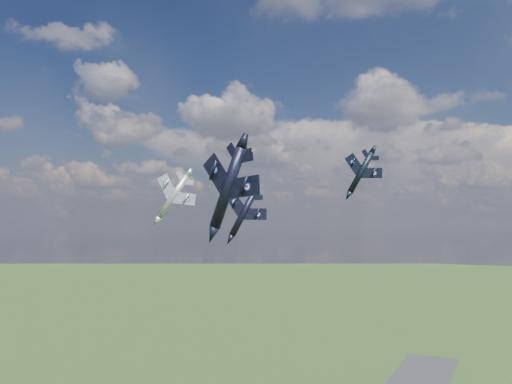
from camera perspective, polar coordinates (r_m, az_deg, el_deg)
The scene contains 4 objects.
jet_lead_navy at distance 89.63m, azimuth -1.43°, elevation -2.42°, with size 8.85×12.34×2.55m, color black, non-canonical shape.
jet_right_navy at distance 57.40m, azimuth -3.23°, elevation 0.52°, with size 9.74×13.59×2.81m, color black, non-canonical shape.
jet_high_navy at distance 105.66m, azimuth 11.91°, elevation 2.23°, with size 9.17×12.79×2.65m, color black, non-canonical shape.
jet_left_silver at distance 99.41m, azimuth -9.45°, elevation -0.48°, with size 9.80×13.66×2.83m, color gray, non-canonical shape.
Camera 1 is at (43.19, -61.65, 76.32)m, focal length 35.00 mm.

